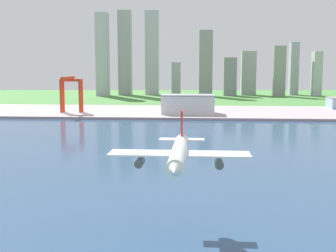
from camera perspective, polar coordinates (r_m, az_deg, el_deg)
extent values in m
plane|color=#48843C|center=(301.16, 0.95, -1.97)|extent=(2400.00, 2400.00, 0.00)
cube|color=#2D4C70|center=(242.30, 0.12, -4.30)|extent=(840.00, 360.00, 0.15)
cube|color=#A8979C|center=(489.22, 2.23, 1.87)|extent=(840.00, 140.00, 2.50)
cylinder|color=white|center=(127.28, 1.46, -3.52)|extent=(4.65, 40.87, 4.64)
cone|color=white|center=(105.53, 0.87, -5.85)|extent=(4.41, 5.10, 4.41)
cube|color=white|center=(129.42, 1.50, -3.65)|extent=(41.94, 9.00, 0.50)
cube|color=red|center=(144.58, 1.82, -0.13)|extent=(0.50, 4.90, 11.13)
cube|color=white|center=(145.20, 1.82, -1.76)|extent=(15.10, 4.50, 0.36)
cylinder|color=#4C4F54|center=(128.73, 6.72, -4.92)|extent=(2.55, 5.72, 2.55)
cylinder|color=#4C4F54|center=(129.82, -3.73, -4.78)|extent=(2.55, 5.72, 2.55)
cube|color=red|center=(482.63, -13.86, 3.71)|extent=(2.20, 2.20, 33.39)
cube|color=red|center=(476.61, -11.49, 3.73)|extent=(2.20, 2.20, 33.39)
cube|color=red|center=(490.23, -13.57, 3.78)|extent=(2.20, 2.20, 33.39)
cube|color=red|center=(484.30, -11.23, 3.80)|extent=(2.20, 2.20, 33.39)
cube|color=red|center=(482.52, -12.60, 5.90)|extent=(23.13, 10.00, 2.80)
cube|color=red|center=(472.66, -12.97, 6.20)|extent=(2.60, 40.99, 2.60)
cube|color=white|center=(459.58, 2.64, 2.83)|extent=(54.81, 30.62, 18.78)
cube|color=gray|center=(458.86, 2.65, 4.07)|extent=(55.91, 31.23, 1.20)
cube|color=#AFB0BD|center=(808.26, -8.59, 9.24)|extent=(20.81, 27.01, 148.81)
cube|color=#9DA0A5|center=(824.78, -5.66, 9.49)|extent=(23.66, 20.36, 155.59)
cube|color=#B3B2BF|center=(829.19, -2.11, 9.53)|extent=(25.15, 16.51, 156.23)
cube|color=#9FA2AA|center=(817.13, 1.09, 6.22)|extent=(15.75, 27.55, 60.86)
cube|color=gray|center=(788.58, 4.99, 8.18)|extent=(23.74, 17.90, 116.91)
cube|color=gray|center=(809.24, 8.13, 6.43)|extent=(23.29, 23.19, 69.33)
cube|color=#A1A6A4|center=(836.47, 10.51, 6.84)|extent=(26.80, 22.97, 81.61)
cube|color=gray|center=(813.58, 14.36, 7.00)|extent=(21.30, 16.57, 89.86)
cube|color=#A0A1AC|center=(859.41, 16.16, 7.23)|extent=(15.48, 22.18, 98.03)
cube|color=#B6B6BC|center=(841.66, 18.90, 6.51)|extent=(14.80, 25.72, 80.06)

